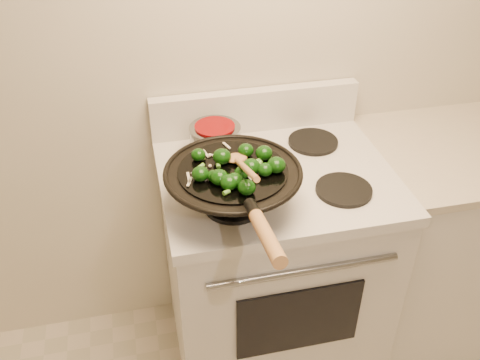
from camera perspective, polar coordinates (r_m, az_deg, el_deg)
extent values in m
plane|color=beige|center=(1.94, 5.11, 16.09)|extent=(3.50, 0.00, 3.50)
cube|color=silver|center=(2.11, 3.38, -9.99)|extent=(0.76, 0.64, 0.88)
cube|color=silver|center=(1.81, 3.88, 0.30)|extent=(0.78, 0.66, 0.04)
cube|color=silver|center=(2.00, 1.65, 7.49)|extent=(0.78, 0.05, 0.16)
cylinder|color=gray|center=(1.65, 6.88, -9.64)|extent=(0.60, 0.02, 0.02)
cube|color=black|center=(1.82, 6.31, -14.65)|extent=(0.42, 0.01, 0.28)
cylinder|color=black|center=(1.64, -0.72, -2.68)|extent=(0.18, 0.18, 0.01)
cylinder|color=black|center=(1.73, 11.01, -1.02)|extent=(0.18, 0.18, 0.01)
cylinder|color=black|center=(1.88, -2.62, 2.85)|extent=(0.18, 0.18, 0.01)
cylinder|color=black|center=(1.96, 7.80, 4.07)|extent=(0.18, 0.18, 0.01)
cube|color=white|center=(2.40, 20.90, -6.05)|extent=(0.81, 0.60, 0.88)
cube|color=beige|center=(2.14, 23.43, 3.14)|extent=(0.83, 0.62, 0.03)
torus|color=black|center=(1.56, -0.75, 0.90)|extent=(0.41, 0.41, 0.01)
cylinder|color=black|center=(1.56, -0.76, 0.99)|extent=(0.32, 0.32, 0.01)
cylinder|color=black|center=(1.36, 1.33, -3.11)|extent=(0.03, 0.07, 0.04)
cylinder|color=#AA7742|center=(1.24, 2.92, -6.14)|extent=(0.04, 0.22, 0.07)
ellipsoid|color=black|center=(1.48, -0.57, -0.06)|extent=(0.05, 0.05, 0.04)
cylinder|color=#598730|center=(1.49, 0.00, -0.42)|extent=(0.01, 0.02, 0.02)
ellipsoid|color=black|center=(1.46, 0.72, -0.79)|extent=(0.05, 0.05, 0.04)
ellipsoid|color=black|center=(1.53, 2.68, 1.12)|extent=(0.05, 0.05, 0.04)
ellipsoid|color=black|center=(1.60, -4.46, 2.71)|extent=(0.04, 0.04, 0.04)
cylinder|color=#598730|center=(1.61, -3.98, 2.41)|extent=(0.02, 0.02, 0.02)
ellipsoid|color=black|center=(1.51, -4.26, 0.66)|extent=(0.05, 0.05, 0.04)
ellipsoid|color=black|center=(1.54, 1.18, 1.42)|extent=(0.05, 0.05, 0.05)
ellipsoid|color=black|center=(1.51, -2.83, 0.44)|extent=(0.04, 0.04, 0.03)
cylinder|color=#598730|center=(1.52, -2.39, 0.20)|extent=(0.02, 0.02, 0.02)
ellipsoid|color=black|center=(1.61, 0.62, 3.18)|extent=(0.05, 0.05, 0.04)
ellipsoid|color=black|center=(1.50, -2.25, 0.30)|extent=(0.05, 0.05, 0.04)
ellipsoid|color=black|center=(1.48, -1.20, -0.25)|extent=(0.05, 0.05, 0.04)
cylinder|color=#598730|center=(1.49, -0.62, -0.63)|extent=(0.02, 0.02, 0.02)
ellipsoid|color=black|center=(1.52, 0.18, 0.77)|extent=(0.04, 0.04, 0.04)
ellipsoid|color=black|center=(1.55, 3.89, 1.61)|extent=(0.06, 0.06, 0.05)
ellipsoid|color=black|center=(1.60, 2.58, 2.90)|extent=(0.05, 0.05, 0.04)
cylinder|color=#598730|center=(1.61, 3.10, 2.52)|extent=(0.02, 0.02, 0.02)
ellipsoid|color=black|center=(1.58, -1.94, 2.52)|extent=(0.06, 0.06, 0.05)
cube|color=beige|center=(1.67, -1.44, 3.69)|extent=(0.02, 0.04, 0.00)
cube|color=beige|center=(1.51, -5.41, -0.20)|extent=(0.02, 0.04, 0.00)
cube|color=beige|center=(1.63, -3.69, 2.84)|extent=(0.02, 0.04, 0.00)
cube|color=beige|center=(1.53, 0.95, 0.36)|extent=(0.02, 0.04, 0.00)
cube|color=beige|center=(1.53, -5.50, 0.23)|extent=(0.01, 0.06, 0.00)
cube|color=beige|center=(1.62, -2.49, 2.52)|extent=(0.05, 0.04, 0.00)
cube|color=beige|center=(1.53, -4.42, 0.38)|extent=(0.04, 0.05, 0.00)
cube|color=beige|center=(1.62, -2.04, 2.53)|extent=(0.04, 0.03, 0.00)
cube|color=beige|center=(1.60, -1.84, 2.04)|extent=(0.04, 0.04, 0.00)
cylinder|color=#57A033|center=(1.55, -3.95, 1.03)|extent=(0.02, 0.03, 0.02)
cylinder|color=#57A033|center=(1.57, 2.05, 1.65)|extent=(0.03, 0.02, 0.02)
cylinder|color=#57A033|center=(1.55, 1.30, 1.14)|extent=(0.03, 0.02, 0.01)
cylinder|color=#57A033|center=(1.59, 2.10, 2.17)|extent=(0.01, 0.03, 0.02)
cylinder|color=#57A033|center=(1.57, -2.35, 1.67)|extent=(0.03, 0.03, 0.02)
cylinder|color=#57A033|center=(1.56, -4.28, 1.38)|extent=(0.02, 0.02, 0.01)
cylinder|color=#57A033|center=(1.46, -1.46, -1.32)|extent=(0.03, 0.03, 0.02)
sphere|color=beige|center=(1.57, 0.09, 1.42)|extent=(0.01, 0.01, 0.01)
sphere|color=beige|center=(1.57, -3.23, 1.51)|extent=(0.01, 0.01, 0.01)
sphere|color=beige|center=(1.60, -0.43, 2.29)|extent=(0.01, 0.01, 0.01)
sphere|color=beige|center=(1.62, -3.31, 2.60)|extent=(0.01, 0.01, 0.01)
sphere|color=beige|center=(1.62, -1.45, 2.68)|extent=(0.01, 0.01, 0.01)
ellipsoid|color=#AA7742|center=(1.60, -0.43, 2.35)|extent=(0.07, 0.05, 0.02)
cylinder|color=#AA7742|center=(1.45, 0.63, 1.19)|extent=(0.02, 0.27, 0.13)
cylinder|color=gray|center=(1.85, -2.67, 4.32)|extent=(0.18, 0.18, 0.10)
cylinder|color=#750507|center=(1.82, -2.72, 5.73)|extent=(0.14, 0.14, 0.01)
cylinder|color=black|center=(1.71, -3.71, 3.14)|extent=(0.06, 0.11, 0.02)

